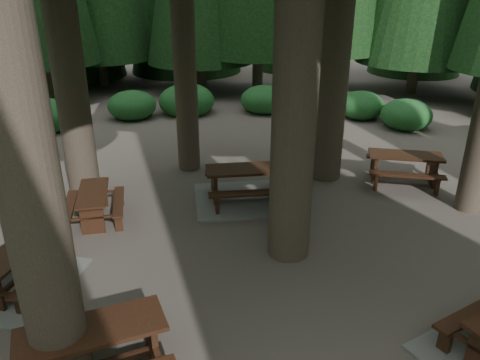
{
  "coord_description": "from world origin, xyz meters",
  "views": [
    {
      "loc": [
        -0.56,
        -8.07,
        5.25
      ],
      "look_at": [
        -0.14,
        1.46,
        1.1
      ],
      "focal_mm": 35.0,
      "sensor_mm": 36.0,
      "label": 1
    }
  ],
  "objects_px": {
    "picnic_table_c": "(247,189)",
    "picnic_table_d": "(405,164)",
    "picnic_table_f": "(16,276)",
    "picnic_table_b": "(94,201)",
    "picnic_table_e": "(93,345)"
  },
  "relations": [
    {
      "from": "picnic_table_b",
      "to": "picnic_table_d",
      "type": "xyz_separation_m",
      "value": [
        7.99,
        1.81,
        0.08
      ]
    },
    {
      "from": "picnic_table_e",
      "to": "picnic_table_f",
      "type": "bearing_deg",
      "value": 111.97
    },
    {
      "from": "picnic_table_e",
      "to": "picnic_table_c",
      "type": "bearing_deg",
      "value": 46.56
    },
    {
      "from": "picnic_table_e",
      "to": "picnic_table_f",
      "type": "distance_m",
      "value": 2.95
    },
    {
      "from": "picnic_table_d",
      "to": "picnic_table_f",
      "type": "xyz_separation_m",
      "value": [
        -8.79,
        -4.39,
        -0.31
      ]
    },
    {
      "from": "picnic_table_b",
      "to": "picnic_table_c",
      "type": "height_order",
      "value": "picnic_table_c"
    },
    {
      "from": "picnic_table_c",
      "to": "picnic_table_f",
      "type": "xyz_separation_m",
      "value": [
        -4.43,
        -3.47,
        -0.07
      ]
    },
    {
      "from": "picnic_table_d",
      "to": "picnic_table_f",
      "type": "relative_size",
      "value": 0.87
    },
    {
      "from": "picnic_table_d",
      "to": "picnic_table_e",
      "type": "xyz_separation_m",
      "value": [
        -6.84,
        -6.58,
        0.02
      ]
    },
    {
      "from": "picnic_table_c",
      "to": "picnic_table_b",
      "type": "bearing_deg",
      "value": -171.01
    },
    {
      "from": "picnic_table_c",
      "to": "picnic_table_d",
      "type": "relative_size",
      "value": 1.25
    },
    {
      "from": "picnic_table_c",
      "to": "picnic_table_f",
      "type": "bearing_deg",
      "value": -146.7
    },
    {
      "from": "picnic_table_e",
      "to": "picnic_table_f",
      "type": "relative_size",
      "value": 0.95
    },
    {
      "from": "picnic_table_b",
      "to": "picnic_table_d",
      "type": "height_order",
      "value": "picnic_table_d"
    },
    {
      "from": "picnic_table_c",
      "to": "picnic_table_d",
      "type": "distance_m",
      "value": 4.47
    }
  ]
}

